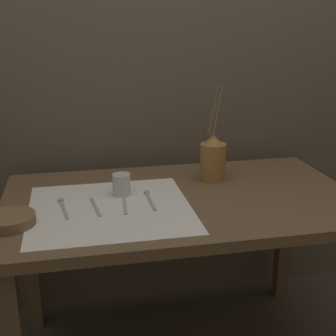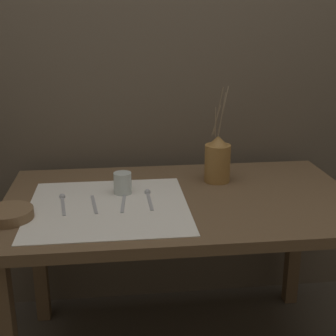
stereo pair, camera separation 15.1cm
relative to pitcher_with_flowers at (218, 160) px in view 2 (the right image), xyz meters
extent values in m
cube|color=brown|center=(-0.18, 0.35, 0.37)|extent=(7.00, 0.06, 2.40)
cube|color=brown|center=(-0.18, -0.16, -0.11)|extent=(1.36, 0.81, 0.04)
cube|color=brown|center=(-0.80, 0.18, -0.48)|extent=(0.06, 0.06, 0.70)
cube|color=brown|center=(0.44, 0.18, -0.48)|extent=(0.06, 0.06, 0.70)
cube|color=white|center=(-0.46, -0.23, -0.09)|extent=(0.58, 0.56, 0.00)
cylinder|color=olive|center=(0.00, 0.00, -0.01)|extent=(0.11, 0.11, 0.16)
cone|color=olive|center=(0.00, 0.00, 0.09)|extent=(0.08, 0.08, 0.04)
cylinder|color=#847056|center=(-0.01, -0.01, 0.17)|extent=(0.03, 0.02, 0.13)
cylinder|color=#847056|center=(-0.02, -0.02, 0.17)|extent=(0.01, 0.01, 0.12)
cylinder|color=#847056|center=(0.01, -0.02, 0.20)|extent=(0.03, 0.00, 0.18)
cylinder|color=#847056|center=(0.00, 0.01, 0.21)|extent=(0.03, 0.03, 0.20)
cylinder|color=#847056|center=(0.02, 0.01, 0.21)|extent=(0.05, 0.05, 0.19)
cylinder|color=brown|center=(-0.80, -0.30, -0.07)|extent=(0.17, 0.17, 0.04)
cylinder|color=silver|center=(-0.40, -0.10, -0.05)|extent=(0.07, 0.07, 0.08)
cube|color=#A8A8AD|center=(-0.62, -0.21, -0.09)|extent=(0.04, 0.18, 0.00)
sphere|color=#A8A8AD|center=(-0.63, -0.13, -0.08)|extent=(0.02, 0.02, 0.02)
cube|color=#A8A8AD|center=(-0.51, -0.21, -0.09)|extent=(0.03, 0.18, 0.00)
cube|color=#A8A8AD|center=(-0.40, -0.21, -0.09)|extent=(0.03, 0.18, 0.00)
cube|color=#A8A8AD|center=(-0.30, -0.20, -0.09)|extent=(0.02, 0.18, 0.00)
sphere|color=#A8A8AD|center=(-0.30, -0.12, -0.08)|extent=(0.02, 0.02, 0.02)
camera|label=1|loc=(-0.57, -1.80, 0.57)|focal=50.00mm
camera|label=2|loc=(-0.42, -1.83, 0.57)|focal=50.00mm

